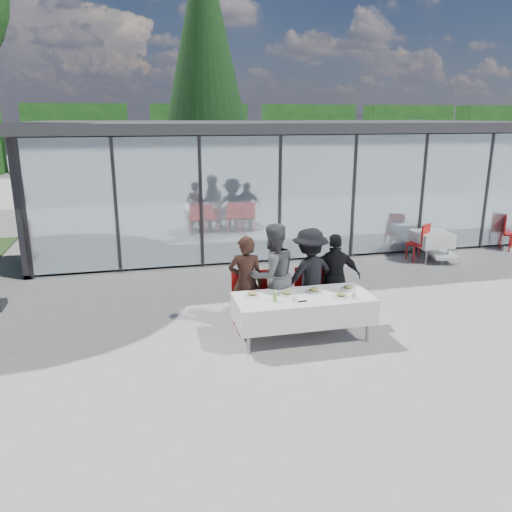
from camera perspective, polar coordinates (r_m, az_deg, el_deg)
The scene contains 25 objects.
ground at distance 8.79m, azimuth 3.33°, elevation -8.45°, with size 90.00×90.00×0.00m, color gray.
pavilion at distance 16.49m, azimuth 2.04°, elevation 10.65°, with size 14.80×8.80×3.44m.
treeline at distance 35.70m, azimuth -13.09°, elevation 13.05°, with size 62.50×2.00×4.40m.
dining_table at distance 8.30m, azimuth 5.42°, elevation -5.97°, with size 2.26×0.96×0.75m.
diner_a at distance 8.61m, azimuth -1.17°, elevation -3.03°, with size 0.60×0.60×1.65m, color #301C15.
diner_chair_a at distance 8.77m, azimuth -1.25°, elevation -4.69°, with size 0.44×0.44×0.97m.
diner_b at distance 8.69m, azimuth 1.91°, elevation -2.21°, with size 0.89×0.89×1.84m, color #4F4F4F.
diner_chair_b at distance 8.87m, azimuth 1.78°, elevation -4.44°, with size 0.44×0.44×0.97m.
diner_c at distance 8.90m, azimuth 6.14°, elevation -2.26°, with size 1.11×1.11×1.72m, color black.
diner_chair_c at distance 9.06m, azimuth 5.95°, elevation -4.08°, with size 0.44×0.44×0.97m.
diner_d at distance 9.09m, azimuth 9.00°, elevation -2.41°, with size 0.93×0.93×1.59m, color black.
diner_chair_d at distance 9.23m, azimuth 8.79°, elevation -3.82°, with size 0.44×0.44×0.97m.
plate_a at distance 8.21m, azimuth -0.45°, elevation -4.39°, with size 0.29×0.29×0.07m.
plate_b at distance 8.26m, azimuth 3.55°, elevation -4.29°, with size 0.29×0.29×0.07m.
plate_c at distance 8.45m, azimuth 6.65°, elevation -3.89°, with size 0.29×0.29×0.07m.
plate_d at distance 8.65m, azimuth 10.49°, elevation -3.59°, with size 0.29×0.29×0.07m.
plate_extra at distance 8.27m, azimuth 9.71°, elevation -4.46°, with size 0.29×0.29×0.07m.
juice_bottle at distance 7.94m, azimuth 2.18°, elevation -4.65°, with size 0.06×0.06×0.17m, color #82BA4D.
drinking_glasses at distance 8.09m, azimuth 7.85°, elevation -4.63°, with size 1.06×0.14×0.10m.
folded_eyeglasses at distance 7.98m, azimuth 5.37°, elevation -5.17°, with size 0.14×0.03×0.01m, color black.
spare_table_right at distance 13.56m, azimuth 19.43°, elevation 1.85°, with size 0.86×0.86×0.74m.
spare_chair_a at distance 15.49m, azimuth 26.92°, elevation 2.61°, with size 0.62×0.62×0.97m.
spare_chair_b at distance 13.36m, azimuth 18.33°, elevation 1.67°, with size 0.61×0.61×0.97m.
lounger at distance 13.93m, azimuth 19.95°, elevation 0.89°, with size 0.87×1.43×0.72m.
conifer_tree at distance 21.01m, azimuth -5.89°, elevation 22.16°, with size 4.00×4.00×10.50m.
Camera 1 is at (-2.33, -7.68, 3.59)m, focal length 35.00 mm.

